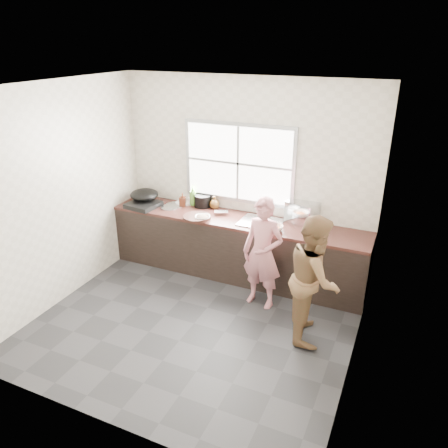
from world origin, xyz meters
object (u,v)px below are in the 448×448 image
at_px(black_pot, 203,201).
at_px(glass_jar, 191,201).
at_px(burner, 143,205).
at_px(cutting_board, 197,217).
at_px(bottle_green, 193,195).
at_px(wok, 144,195).
at_px(bottle_brown_tall, 183,200).
at_px(pot_lid_right, 170,208).
at_px(bowl_crabs, 274,228).
at_px(dish_rack, 302,212).
at_px(woman, 263,257).
at_px(plate_food, 184,203).
at_px(person_side, 314,278).
at_px(bottle_brown_short, 214,203).
at_px(pot_lid_left, 175,205).
at_px(bowl_mince, 203,218).
at_px(bowl_held, 258,227).

xyz_separation_m(black_pot, glass_jar, (-0.19, 0.00, -0.03)).
distance_m(glass_jar, burner, 0.69).
bearing_deg(cutting_board, bottle_green, 123.28).
bearing_deg(wok, bottle_brown_tall, 13.26).
distance_m(cutting_board, pot_lid_right, 0.58).
distance_m(bowl_crabs, wok, 2.06).
relative_size(dish_rack, pot_lid_right, 1.54).
relative_size(glass_jar, dish_rack, 0.28).
distance_m(woman, glass_jar, 1.62).
height_order(plate_food, dish_rack, dish_rack).
bearing_deg(burner, wok, 114.41).
relative_size(bottle_green, pot_lid_right, 1.15).
xyz_separation_m(person_side, black_pot, (-1.92, 1.14, 0.22)).
xyz_separation_m(woman, plate_food, (-1.52, 0.78, 0.21)).
relative_size(cutting_board, bottle_brown_short, 2.25).
distance_m(bottle_green, bottle_brown_short, 0.35).
bearing_deg(pot_lid_left, woman, -21.95).
height_order(person_side, wok, person_side).
height_order(bottle_brown_tall, burner, bottle_brown_tall).
height_order(person_side, bowl_mince, person_side).
relative_size(bottle_brown_tall, pot_lid_right, 0.73).
xyz_separation_m(bowl_mince, bowl_crabs, (1.00, 0.05, 0.00)).
relative_size(bowl_crabs, dish_rack, 0.47).
relative_size(plate_food, dish_rack, 0.64).
xyz_separation_m(glass_jar, burner, (-0.59, -0.37, -0.02)).
height_order(woman, black_pot, woman).
bearing_deg(bottle_brown_short, bowl_mince, -86.25).
bearing_deg(bottle_green, bowl_held, -20.65).
relative_size(bowl_held, dish_rack, 0.54).
height_order(bottle_brown_short, wok, wok).
xyz_separation_m(bottle_green, bottle_brown_tall, (-0.11, -0.11, -0.05)).
bearing_deg(bottle_green, bottle_brown_short, 0.00).
xyz_separation_m(pot_lid_left, pot_lid_right, (-0.02, -0.11, -0.00)).
distance_m(bowl_crabs, pot_lid_right, 1.63).
bearing_deg(person_side, pot_lid_left, 52.44).
bearing_deg(bowl_held, burner, 177.64).
xyz_separation_m(bottle_brown_short, pot_lid_right, (-0.60, -0.25, -0.08)).
relative_size(woman, bottle_brown_tall, 7.23).
distance_m(cutting_board, bottle_brown_short, 0.45).
bearing_deg(wok, pot_lid_left, 12.83).
relative_size(black_pot, wok, 0.59).
xyz_separation_m(bowl_held, bottle_brown_short, (-0.82, 0.44, 0.05)).
height_order(black_pot, glass_jar, black_pot).
relative_size(woman, bowl_mince, 6.47).
distance_m(person_side, bowl_crabs, 1.04).
bearing_deg(wok, cutting_board, -11.61).
distance_m(bowl_crabs, bowl_held, 0.21).
distance_m(burner, dish_rack, 2.28).
relative_size(bowl_held, burner, 0.50).
height_order(bottle_brown_tall, pot_lid_right, bottle_brown_tall).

